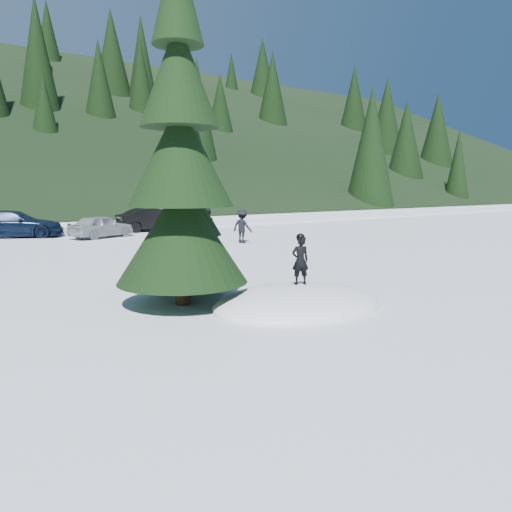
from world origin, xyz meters
TOP-DOWN VIEW (x-y plane):
  - ground at (0.00, 0.00)m, footprint 200.00×200.00m
  - snow_mound at (0.00, 0.00)m, footprint 4.48×3.52m
  - spruce_tall at (-2.20, 1.80)m, footprint 3.20×3.20m
  - spruce_short at (-1.20, 3.20)m, footprint 2.20×2.20m
  - child_skier at (0.21, 0.18)m, footprint 0.51×0.43m
  - adult_0 at (4.56, 12.05)m, footprint 1.08×1.14m
  - adult_1 at (5.82, 14.54)m, footprint 0.98×0.80m
  - adult_2 at (6.68, 12.05)m, footprint 0.99×1.27m
  - car_3 at (-2.21, 22.15)m, footprint 5.70×4.16m
  - car_4 at (1.73, 19.02)m, footprint 4.13×2.80m
  - car_5 at (5.96, 21.24)m, footprint 4.78×2.09m

SIDE VIEW (x-z plane):
  - ground at x=0.00m, z-range 0.00..0.00m
  - snow_mound at x=0.00m, z-range -0.48..0.48m
  - car_4 at x=1.73m, z-range 0.00..1.30m
  - car_5 at x=5.96m, z-range 0.00..1.53m
  - car_3 at x=-2.21m, z-range 0.00..1.53m
  - adult_1 at x=5.82m, z-range 0.00..1.56m
  - adult_2 at x=6.68m, z-range 0.00..1.73m
  - adult_0 at x=4.56m, z-range 0.00..1.86m
  - child_skier at x=0.21m, z-range 0.48..1.68m
  - spruce_short at x=-1.20m, z-range -0.58..4.79m
  - spruce_tall at x=-2.20m, z-range -0.98..7.62m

